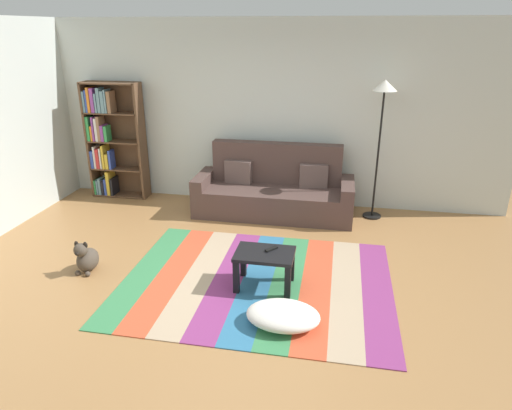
{
  "coord_description": "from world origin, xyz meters",
  "views": [
    {
      "loc": [
        0.94,
        -4.1,
        2.55
      ],
      "look_at": [
        0.05,
        0.65,
        0.65
      ],
      "focal_mm": 31.66,
      "sensor_mm": 36.0,
      "label": 1
    }
  ],
  "objects_px": {
    "bookshelf": "(109,140)",
    "standing_lamp": "(383,105)",
    "pouf": "(283,315)",
    "dog": "(86,258)",
    "coffee_table": "(265,260)",
    "tv_remote": "(271,249)",
    "couch": "(274,191)"
  },
  "relations": [
    {
      "from": "tv_remote",
      "to": "dog",
      "type": "bearing_deg",
      "value": -138.68
    },
    {
      "from": "dog",
      "to": "tv_remote",
      "type": "bearing_deg",
      "value": 2.96
    },
    {
      "from": "couch",
      "to": "bookshelf",
      "type": "distance_m",
      "value": 2.74
    },
    {
      "from": "coffee_table",
      "to": "dog",
      "type": "xyz_separation_m",
      "value": [
        -2.01,
        -0.04,
        -0.16
      ]
    },
    {
      "from": "couch",
      "to": "pouf",
      "type": "relative_size",
      "value": 3.32
    },
    {
      "from": "pouf",
      "to": "tv_remote",
      "type": "height_order",
      "value": "tv_remote"
    },
    {
      "from": "standing_lamp",
      "to": "dog",
      "type": "bearing_deg",
      "value": -145.65
    },
    {
      "from": "couch",
      "to": "bookshelf",
      "type": "relative_size",
      "value": 1.26
    },
    {
      "from": "pouf",
      "to": "tv_remote",
      "type": "distance_m",
      "value": 0.79
    },
    {
      "from": "coffee_table",
      "to": "standing_lamp",
      "type": "distance_m",
      "value": 2.8
    },
    {
      "from": "bookshelf",
      "to": "coffee_table",
      "type": "relative_size",
      "value": 2.97
    },
    {
      "from": "dog",
      "to": "bookshelf",
      "type": "bearing_deg",
      "value": 109.92
    },
    {
      "from": "bookshelf",
      "to": "standing_lamp",
      "type": "xyz_separation_m",
      "value": [
        4.08,
        -0.17,
        0.7
      ]
    },
    {
      "from": "couch",
      "to": "dog",
      "type": "height_order",
      "value": "couch"
    },
    {
      "from": "dog",
      "to": "pouf",
      "type": "bearing_deg",
      "value": -14.33
    },
    {
      "from": "bookshelf",
      "to": "coffee_table",
      "type": "bearing_deg",
      "value": -39.11
    },
    {
      "from": "pouf",
      "to": "dog",
      "type": "height_order",
      "value": "dog"
    },
    {
      "from": "dog",
      "to": "standing_lamp",
      "type": "distance_m",
      "value": 4.16
    },
    {
      "from": "bookshelf",
      "to": "standing_lamp",
      "type": "height_order",
      "value": "standing_lamp"
    },
    {
      "from": "dog",
      "to": "standing_lamp",
      "type": "relative_size",
      "value": 0.21
    },
    {
      "from": "bookshelf",
      "to": "pouf",
      "type": "distance_m",
      "value": 4.39
    },
    {
      "from": "pouf",
      "to": "standing_lamp",
      "type": "height_order",
      "value": "standing_lamp"
    },
    {
      "from": "bookshelf",
      "to": "pouf",
      "type": "relative_size",
      "value": 2.65
    },
    {
      "from": "couch",
      "to": "bookshelf",
      "type": "xyz_separation_m",
      "value": [
        -2.66,
        0.28,
        0.58
      ]
    },
    {
      "from": "dog",
      "to": "standing_lamp",
      "type": "height_order",
      "value": "standing_lamp"
    },
    {
      "from": "couch",
      "to": "coffee_table",
      "type": "distance_m",
      "value": 2.06
    },
    {
      "from": "tv_remote",
      "to": "couch",
      "type": "bearing_deg",
      "value": 135.91
    },
    {
      "from": "pouf",
      "to": "dog",
      "type": "bearing_deg",
      "value": 165.67
    },
    {
      "from": "tv_remote",
      "to": "coffee_table",
      "type": "bearing_deg",
      "value": -92.17
    },
    {
      "from": "standing_lamp",
      "to": "tv_remote",
      "type": "height_order",
      "value": "standing_lamp"
    },
    {
      "from": "bookshelf",
      "to": "tv_remote",
      "type": "xyz_separation_m",
      "value": [
        2.92,
        -2.26,
        -0.5
      ]
    },
    {
      "from": "standing_lamp",
      "to": "bookshelf",
      "type": "bearing_deg",
      "value": 177.65
    }
  ]
}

